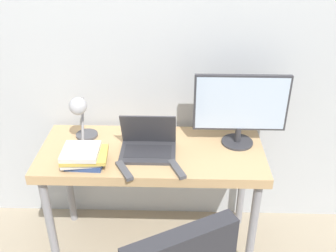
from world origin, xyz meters
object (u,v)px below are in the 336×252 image
(laptop, at_px, (148,145))
(desk_lamp, at_px, (80,113))
(monitor, at_px, (241,107))
(book_stack, at_px, (83,157))

(laptop, xyz_separation_m, desk_lamp, (-0.40, 0.08, 0.16))
(monitor, relative_size, desk_lamp, 1.70)
(laptop, xyz_separation_m, monitor, (0.54, 0.12, 0.20))
(monitor, bearing_deg, desk_lamp, -177.54)
(monitor, height_order, book_stack, monitor)
(desk_lamp, bearing_deg, book_stack, -77.66)
(desk_lamp, bearing_deg, monitor, 2.46)
(desk_lamp, distance_m, book_stack, 0.27)
(book_stack, bearing_deg, desk_lamp, 102.34)
(laptop, relative_size, desk_lamp, 1.00)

